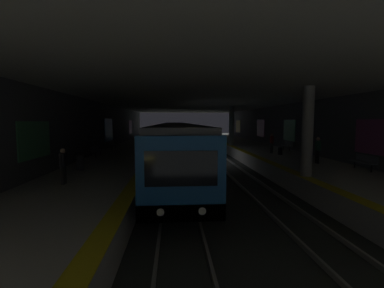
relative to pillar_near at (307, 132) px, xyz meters
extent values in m
plane|color=#2D302D|center=(11.80, 4.35, -3.33)|extent=(120.00, 120.00, 0.00)
cube|color=gray|center=(11.80, 1.43, -3.25)|extent=(60.00, 0.09, 0.16)
cube|color=gray|center=(11.80, 2.87, -3.25)|extent=(60.00, 0.09, 0.16)
cube|color=gray|center=(11.80, 5.83, -3.25)|extent=(60.00, 0.09, 0.16)
cube|color=gray|center=(11.80, 7.27, -3.25)|extent=(60.00, 0.09, 0.16)
cube|color=beige|center=(11.80, -2.20, -2.80)|extent=(60.00, 5.30, 1.05)
cube|color=yellow|center=(11.80, 0.15, -2.27)|extent=(60.00, 0.60, 0.01)
cube|color=beige|center=(11.80, 10.90, -2.80)|extent=(60.00, 5.30, 1.05)
cube|color=yellow|center=(11.80, 8.55, -2.27)|extent=(60.00, 0.60, 0.01)
cube|color=#56565B|center=(11.80, -5.10, -0.53)|extent=(60.00, 0.50, 5.60)
cube|color=#BF4C8C|center=(1.73, -4.82, -0.38)|extent=(2.69, 0.06, 2.05)
cube|color=#4CA566|center=(12.77, -4.82, -0.38)|extent=(2.56, 0.06, 2.08)
cube|color=#BF4C8C|center=(21.49, -4.82, -0.38)|extent=(2.87, 0.06, 2.25)
cube|color=gold|center=(33.67, -4.82, -0.38)|extent=(2.89, 0.06, 2.14)
cube|color=#56565B|center=(11.80, 13.80, -0.53)|extent=(60.00, 0.50, 5.60)
cube|color=#4CA566|center=(0.43, 13.52, -0.38)|extent=(2.96, 0.06, 1.80)
cube|color=#338CCC|center=(15.28, 13.52, -0.38)|extent=(3.30, 0.06, 2.35)
cube|color=#BF4C8C|center=(29.43, 13.52, -0.38)|extent=(2.67, 0.06, 2.07)
cube|color=beige|center=(11.80, 4.35, 2.47)|extent=(60.00, 19.40, 0.40)
cylinder|color=gray|center=(0.00, 0.00, 0.00)|extent=(0.56, 0.56, 4.55)
cylinder|color=gray|center=(17.41, 0.00, 0.00)|extent=(0.56, 0.56, 4.55)
cube|color=#19569E|center=(4.87, 6.55, -1.27)|extent=(19.60, 2.80, 2.70)
cube|color=black|center=(4.87, 6.55, -2.33)|extent=(19.60, 2.82, 0.56)
cube|color=black|center=(4.87, 6.55, -0.92)|extent=(18.03, 2.83, 0.90)
cube|color=#47474C|center=(4.87, 6.55, 0.21)|extent=(19.21, 2.58, 0.24)
cube|color=black|center=(-0.52, 6.55, -2.79)|extent=(2.20, 1.64, 0.76)
cube|color=black|center=(10.26, 6.55, -2.79)|extent=(2.20, 1.64, 0.76)
cube|color=black|center=(-4.95, 6.55, -0.92)|extent=(0.04, 2.24, 1.10)
cylinder|color=silver|center=(-4.95, 5.90, -2.27)|extent=(0.04, 0.24, 0.24)
cylinder|color=silver|center=(-4.95, 7.20, -2.27)|extent=(0.04, 0.24, 0.24)
cube|color=#19569E|center=(25.07, 6.55, -1.27)|extent=(19.60, 2.80, 2.70)
cube|color=black|center=(25.07, 6.55, -2.33)|extent=(19.60, 2.82, 0.56)
cube|color=black|center=(25.07, 6.55, -0.92)|extent=(18.03, 2.83, 0.90)
cube|color=#47474C|center=(25.07, 6.55, 0.21)|extent=(19.21, 2.58, 0.24)
cube|color=black|center=(19.68, 6.55, -2.79)|extent=(2.20, 1.64, 0.76)
cube|color=black|center=(30.46, 6.55, -2.79)|extent=(2.20, 1.64, 0.76)
cylinder|color=#262628|center=(0.70, -4.10, -2.07)|extent=(0.08, 0.08, 0.42)
cylinder|color=#262628|center=(2.06, -4.10, -2.07)|extent=(0.08, 0.08, 0.42)
cube|color=gray|center=(1.38, -4.10, -1.82)|extent=(1.70, 0.44, 0.08)
cube|color=gray|center=(1.38, -4.32, -1.62)|extent=(1.70, 0.06, 0.40)
cylinder|color=#262628|center=(11.03, -4.10, -2.07)|extent=(0.08, 0.08, 0.42)
cylinder|color=#262628|center=(12.39, -4.10, -2.07)|extent=(0.08, 0.08, 0.42)
cube|color=gray|center=(11.71, -4.10, -1.82)|extent=(1.70, 0.44, 0.08)
cube|color=gray|center=(11.71, -4.32, -1.62)|extent=(1.70, 0.06, 0.40)
cylinder|color=#262628|center=(7.91, 12.80, -2.07)|extent=(0.08, 0.08, 0.42)
cylinder|color=#262628|center=(9.27, 12.80, -2.07)|extent=(0.08, 0.08, 0.42)
cube|color=gray|center=(8.59, 12.80, -1.82)|extent=(1.70, 0.44, 0.08)
cube|color=gray|center=(8.59, 13.02, -1.62)|extent=(1.70, 0.06, 0.40)
cylinder|color=#262628|center=(13.50, 12.80, -2.07)|extent=(0.08, 0.08, 0.42)
cylinder|color=#262628|center=(14.86, 12.80, -2.07)|extent=(0.08, 0.08, 0.42)
cube|color=gray|center=(14.18, 12.80, -1.82)|extent=(1.70, 0.44, 0.08)
cube|color=gray|center=(14.18, 13.02, -1.62)|extent=(1.70, 0.06, 0.40)
cylinder|color=black|center=(3.77, -2.78, -1.83)|extent=(0.16, 0.16, 0.89)
cylinder|color=black|center=(3.97, -2.78, -1.83)|extent=(0.16, 0.16, 0.89)
cube|color=#2D754C|center=(3.87, -2.78, -1.07)|extent=(0.36, 0.22, 0.63)
cylinder|color=#2D754C|center=(3.62, -2.78, -1.12)|extent=(0.10, 0.10, 0.60)
cylinder|color=#2D754C|center=(4.12, -2.78, -1.12)|extent=(0.10, 0.10, 0.60)
sphere|color=tan|center=(3.87, -2.78, -0.64)|extent=(0.24, 0.24, 0.24)
cylinder|color=#282828|center=(-1.00, 11.69, -1.87)|extent=(0.16, 0.16, 0.81)
cylinder|color=#282828|center=(-0.80, 11.69, -1.87)|extent=(0.16, 0.16, 0.81)
cube|color=#333338|center=(-0.90, 11.69, -1.18)|extent=(0.36, 0.22, 0.57)
cylinder|color=#333338|center=(-1.15, 11.69, -1.23)|extent=(0.10, 0.10, 0.54)
cylinder|color=#333338|center=(-0.65, 11.69, -1.23)|extent=(0.10, 0.10, 0.54)
sphere|color=tan|center=(-0.90, 11.69, -0.78)|extent=(0.22, 0.22, 0.22)
cylinder|color=#3B3B3B|center=(9.56, -1.85, -1.83)|extent=(0.16, 0.16, 0.89)
cylinder|color=#3B3B3B|center=(9.76, -1.85, -1.83)|extent=(0.16, 0.16, 0.89)
cube|color=maroon|center=(9.66, -1.85, -1.07)|extent=(0.36, 0.22, 0.63)
cylinder|color=maroon|center=(9.41, -1.85, -1.12)|extent=(0.10, 0.10, 0.60)
cylinder|color=maroon|center=(9.91, -1.85, -1.12)|extent=(0.10, 0.10, 0.60)
sphere|color=tan|center=(9.66, -1.85, -0.64)|extent=(0.24, 0.24, 0.24)
cylinder|color=black|center=(24.87, 9.91, -1.84)|extent=(0.16, 0.16, 0.87)
cylinder|color=black|center=(25.07, 9.91, -1.84)|extent=(0.16, 0.16, 0.87)
cube|color=#333338|center=(24.97, 9.91, -1.10)|extent=(0.36, 0.22, 0.61)
cylinder|color=#333338|center=(24.72, 9.91, -1.15)|extent=(0.10, 0.10, 0.58)
cylinder|color=#333338|center=(25.22, 9.91, -1.15)|extent=(0.10, 0.10, 0.58)
sphere|color=tan|center=(24.97, 9.91, -0.68)|extent=(0.23, 0.23, 0.23)
cube|color=black|center=(8.50, -2.16, -1.96)|extent=(0.36, 0.24, 0.62)
cylinder|color=#333333|center=(8.50, -2.16, -1.50)|extent=(0.02, 0.02, 0.30)
cube|color=black|center=(4.14, 12.69, -2.08)|extent=(0.30, 0.20, 0.40)
cylinder|color=#595B5E|center=(2.57, 12.15, -1.85)|extent=(0.44, 0.44, 0.85)
camera|label=1|loc=(-12.93, 6.79, 0.53)|focal=24.74mm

